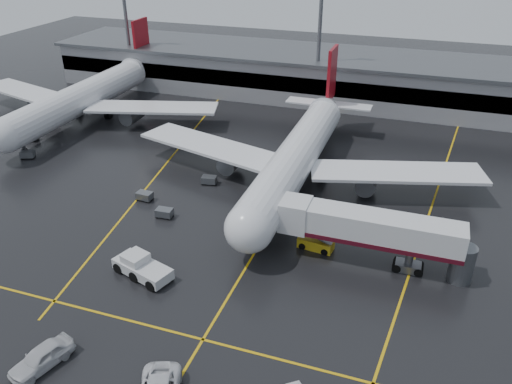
% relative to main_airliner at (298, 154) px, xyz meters
% --- Properties ---
extents(ground, '(220.00, 220.00, 0.00)m').
position_rel_main_airliner_xyz_m(ground, '(0.00, -9.70, -4.21)').
color(ground, black).
rests_on(ground, ground).
extents(apron_line_centre, '(0.25, 90.00, 0.02)m').
position_rel_main_airliner_xyz_m(apron_line_centre, '(0.00, -9.70, -4.20)').
color(apron_line_centre, gold).
rests_on(apron_line_centre, ground).
extents(apron_line_stop, '(60.00, 0.25, 0.02)m').
position_rel_main_airliner_xyz_m(apron_line_stop, '(0.00, -31.70, -4.20)').
color(apron_line_stop, gold).
rests_on(apron_line_stop, ground).
extents(apron_line_left, '(9.99, 69.35, 0.02)m').
position_rel_main_airliner_xyz_m(apron_line_left, '(-20.00, 0.30, -4.20)').
color(apron_line_left, gold).
rests_on(apron_line_left, ground).
extents(apron_line_right, '(7.57, 69.64, 0.02)m').
position_rel_main_airliner_xyz_m(apron_line_right, '(18.00, 0.30, -4.20)').
color(apron_line_right, gold).
rests_on(apron_line_right, ground).
extents(terminal, '(122.00, 19.00, 8.60)m').
position_rel_main_airliner_xyz_m(terminal, '(0.00, 38.23, 0.11)').
color(terminal, gray).
rests_on(terminal, ground).
extents(light_mast_left, '(3.00, 1.20, 25.45)m').
position_rel_main_airliner_xyz_m(light_mast_left, '(-45.00, 32.30, 10.27)').
color(light_mast_left, '#595B60').
rests_on(light_mast_left, ground).
extents(light_mast_mid, '(3.00, 1.20, 25.45)m').
position_rel_main_airliner_xyz_m(light_mast_mid, '(-5.00, 32.30, 10.27)').
color(light_mast_mid, '#595B60').
rests_on(light_mast_mid, ground).
extents(main_airliner, '(48.80, 45.60, 14.10)m').
position_rel_main_airliner_xyz_m(main_airliner, '(0.00, 0.00, 0.00)').
color(main_airliner, silver).
rests_on(main_airliner, ground).
extents(second_airliner, '(48.80, 45.60, 14.10)m').
position_rel_main_airliner_xyz_m(second_airliner, '(-42.00, 12.00, 0.00)').
color(second_airliner, silver).
rests_on(second_airliner, ground).
extents(jet_bridge, '(19.90, 3.40, 6.05)m').
position_rel_main_airliner_xyz_m(jet_bridge, '(11.87, -15.70, -0.28)').
color(jet_bridge, silver).
rests_on(jet_bridge, ground).
extents(pushback_tractor, '(6.94, 4.44, 2.31)m').
position_rel_main_airliner_xyz_m(pushback_tractor, '(-9.65, -25.33, -3.29)').
color(pushback_tractor, silver).
rests_on(pushback_tractor, ground).
extents(belt_loader, '(4.04, 2.22, 2.45)m').
position_rel_main_airliner_xyz_m(belt_loader, '(6.06, -14.88, -3.61)').
color(belt_loader, gold).
rests_on(belt_loader, ground).
extents(service_van_d, '(3.62, 5.80, 1.84)m').
position_rel_main_airliner_xyz_m(service_van_d, '(-11.12, -38.63, -3.29)').
color(service_van_d, silver).
rests_on(service_van_d, ground).
extents(baggage_cart_a, '(2.07, 1.41, 1.12)m').
position_rel_main_airliner_xyz_m(baggage_cart_a, '(-12.85, -14.38, -3.58)').
color(baggage_cart_a, '#595B60').
rests_on(baggage_cart_a, ground).
extents(baggage_cart_b, '(2.08, 1.43, 1.12)m').
position_rel_main_airliner_xyz_m(baggage_cart_b, '(-17.27, -11.42, -3.58)').
color(baggage_cart_b, '#595B60').
rests_on(baggage_cart_b, ground).
extents(baggage_cart_c, '(2.18, 1.60, 1.12)m').
position_rel_main_airliner_xyz_m(baggage_cart_c, '(-11.23, -4.56, -3.58)').
color(baggage_cart_c, '#595B60').
rests_on(baggage_cart_c, ground).
extents(baggage_cart_d, '(2.05, 1.38, 1.12)m').
position_rel_main_airliner_xyz_m(baggage_cart_d, '(-44.79, 0.18, -3.58)').
color(baggage_cart_d, '#595B60').
rests_on(baggage_cart_d, ground).
extents(baggage_cart_e, '(2.35, 2.00, 1.12)m').
position_rel_main_airliner_xyz_m(baggage_cart_e, '(-40.55, -5.70, -3.58)').
color(baggage_cart_e, '#595B60').
rests_on(baggage_cart_e, ground).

